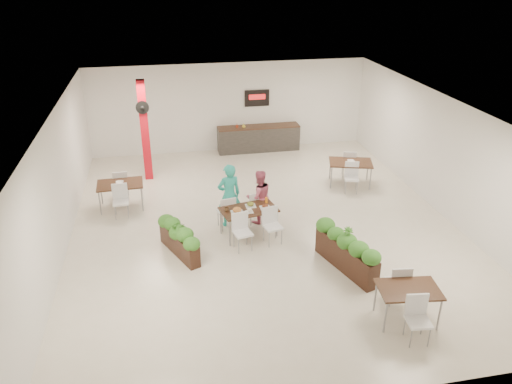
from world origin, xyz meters
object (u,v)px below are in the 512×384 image
main_table (248,213)px  diner_man (229,195)px  red_column (145,130)px  side_table_b (350,165)px  service_counter (259,138)px  planter_right (346,250)px  planter_left (179,236)px  side_table_c (408,294)px  diner_woman (259,197)px  side_table_a (120,187)px

main_table → diner_man: (-0.39, 0.66, 0.23)m
red_column → diner_man: 4.24m
diner_man → side_table_b: size_ratio=1.03×
service_counter → planter_right: 8.08m
planter_left → side_table_c: size_ratio=0.96×
diner_woman → side_table_a: bearing=-35.0°
side_table_b → diner_man: bearing=-138.8°
service_counter → main_table: service_counter is taller
diner_man → diner_woman: bearing=168.5°
diner_man → service_counter: bearing=-120.6°
diner_man → side_table_a: bearing=-40.6°
diner_man → side_table_c: 5.35m
service_counter → diner_woman: service_counter is taller
planter_left → side_table_b: bearing=29.7°
main_table → planter_left: bearing=-162.1°
red_column → planter_right: 7.69m
diner_woman → side_table_b: (3.29, 1.90, -0.10)m
red_column → diner_man: bearing=-59.5°
planter_left → side_table_a: bearing=117.5°
planter_left → planter_right: 3.94m
red_column → side_table_a: (-0.76, -1.99, -1.01)m
red_column → side_table_c: size_ratio=1.93×
diner_man → main_table: bearing=109.3°
main_table → diner_man: size_ratio=1.06×
planter_right → side_table_c: planter_right is taller
diner_woman → side_table_c: diner_woman is taller
planter_right → side_table_a: size_ratio=1.21×
side_table_a → side_table_b: (6.97, 0.30, 0.00)m
main_table → diner_man: bearing=120.8°
diner_woman → diner_man: bearing=-11.5°
side_table_b → side_table_c: (-1.28, -6.44, -0.02)m
planter_right → red_column: bearing=125.3°
diner_woman → side_table_c: size_ratio=0.90×
service_counter → diner_man: service_counter is taller
planter_right → side_table_a: (-5.16, 4.21, 0.13)m
service_counter → main_table: (-1.49, -6.11, 0.14)m
diner_man → planter_right: diner_man is taller
service_counter → side_table_c: size_ratio=1.81×
main_table → planter_right: bearing=-45.9°
main_table → side_table_b: same height
service_counter → main_table: bearing=-103.7°
service_counter → diner_man: bearing=-109.1°
diner_man → side_table_a: size_ratio=1.06×
side_table_a → diner_man: bearing=-31.1°
red_column → main_table: (2.51, -4.25, -1.01)m
diner_woman → red_column: bearing=-62.5°
diner_man → side_table_b: bearing=-166.7°
diner_woman → planter_left: size_ratio=0.93×
planter_right → side_table_b: 4.86m
diner_woman → side_table_b: size_ratio=0.89×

